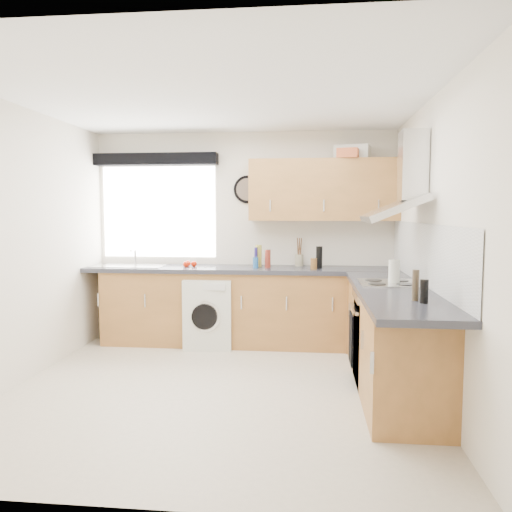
# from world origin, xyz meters

# --- Properties ---
(ground_plane) EXTENTS (3.60, 3.60, 0.00)m
(ground_plane) POSITION_xyz_m (0.00, 0.00, 0.00)
(ground_plane) COLOR beige
(ceiling) EXTENTS (3.60, 3.60, 0.02)m
(ceiling) POSITION_xyz_m (0.00, 0.00, 2.50)
(ceiling) COLOR white
(ceiling) RESTS_ON wall_back
(wall_back) EXTENTS (3.60, 0.02, 2.50)m
(wall_back) POSITION_xyz_m (0.00, 1.80, 1.25)
(wall_back) COLOR silver
(wall_back) RESTS_ON ground_plane
(wall_front) EXTENTS (3.60, 0.02, 2.50)m
(wall_front) POSITION_xyz_m (0.00, -1.80, 1.25)
(wall_front) COLOR silver
(wall_front) RESTS_ON ground_plane
(wall_left) EXTENTS (0.02, 3.60, 2.50)m
(wall_left) POSITION_xyz_m (-1.80, 0.00, 1.25)
(wall_left) COLOR silver
(wall_left) RESTS_ON ground_plane
(wall_right) EXTENTS (0.02, 3.60, 2.50)m
(wall_right) POSITION_xyz_m (1.80, 0.00, 1.25)
(wall_right) COLOR silver
(wall_right) RESTS_ON ground_plane
(window) EXTENTS (1.40, 0.02, 1.10)m
(window) POSITION_xyz_m (-1.05, 1.79, 1.55)
(window) COLOR beige
(window) RESTS_ON wall_back
(window_blind) EXTENTS (1.50, 0.18, 0.14)m
(window_blind) POSITION_xyz_m (-1.05, 1.70, 2.18)
(window_blind) COLOR black
(window_blind) RESTS_ON wall_back
(splashback) EXTENTS (0.01, 3.00, 0.54)m
(splashback) POSITION_xyz_m (1.79, 0.30, 1.18)
(splashback) COLOR white
(splashback) RESTS_ON wall_right
(base_cab_back) EXTENTS (3.00, 0.58, 0.86)m
(base_cab_back) POSITION_xyz_m (-0.10, 1.51, 0.43)
(base_cab_back) COLOR brown
(base_cab_back) RESTS_ON ground_plane
(base_cab_corner) EXTENTS (0.60, 0.60, 0.86)m
(base_cab_corner) POSITION_xyz_m (1.50, 1.50, 0.43)
(base_cab_corner) COLOR brown
(base_cab_corner) RESTS_ON ground_plane
(base_cab_right) EXTENTS (0.58, 2.10, 0.86)m
(base_cab_right) POSITION_xyz_m (1.51, 0.15, 0.43)
(base_cab_right) COLOR brown
(base_cab_right) RESTS_ON ground_plane
(worktop_back) EXTENTS (3.60, 0.62, 0.05)m
(worktop_back) POSITION_xyz_m (0.00, 1.50, 0.89)
(worktop_back) COLOR #23242B
(worktop_back) RESTS_ON base_cab_back
(worktop_right) EXTENTS (0.62, 2.42, 0.05)m
(worktop_right) POSITION_xyz_m (1.50, 0.00, 0.89)
(worktop_right) COLOR #23242B
(worktop_right) RESTS_ON base_cab_right
(sink) EXTENTS (0.84, 0.46, 0.10)m
(sink) POSITION_xyz_m (-1.33, 1.50, 0.95)
(sink) COLOR silver
(sink) RESTS_ON worktop_back
(oven) EXTENTS (0.56, 0.58, 0.85)m
(oven) POSITION_xyz_m (1.50, 0.30, 0.42)
(oven) COLOR black
(oven) RESTS_ON ground_plane
(hob_plate) EXTENTS (0.52, 0.52, 0.01)m
(hob_plate) POSITION_xyz_m (1.50, 0.30, 0.92)
(hob_plate) COLOR silver
(hob_plate) RESTS_ON worktop_right
(extractor_hood) EXTENTS (0.52, 0.78, 0.66)m
(extractor_hood) POSITION_xyz_m (1.60, 0.30, 1.77)
(extractor_hood) COLOR silver
(extractor_hood) RESTS_ON wall_right
(upper_cabinets) EXTENTS (1.70, 0.35, 0.70)m
(upper_cabinets) POSITION_xyz_m (0.95, 1.62, 1.80)
(upper_cabinets) COLOR brown
(upper_cabinets) RESTS_ON wall_back
(washing_machine) EXTENTS (0.58, 0.56, 0.79)m
(washing_machine) POSITION_xyz_m (-0.35, 1.40, 0.40)
(washing_machine) COLOR beige
(washing_machine) RESTS_ON ground_plane
(wall_clock) EXTENTS (0.33, 0.04, 0.33)m
(wall_clock) POSITION_xyz_m (0.05, 1.76, 1.82)
(wall_clock) COLOR black
(wall_clock) RESTS_ON wall_back
(casserole) EXTENTS (0.44, 0.37, 0.16)m
(casserole) POSITION_xyz_m (1.28, 1.72, 2.23)
(casserole) COLOR beige
(casserole) RESTS_ON upper_cabinets
(storage_box) EXTENTS (0.26, 0.23, 0.11)m
(storage_box) POSITION_xyz_m (1.21, 1.52, 2.20)
(storage_box) COLOR #AD4C28
(storage_box) RESTS_ON upper_cabinets
(utensil_pot) EXTENTS (0.10, 0.10, 0.14)m
(utensil_pot) POSITION_xyz_m (0.68, 1.70, 0.98)
(utensil_pot) COLOR gray
(utensil_pot) RESTS_ON worktop_back
(kitchen_roll) EXTENTS (0.10, 0.10, 0.21)m
(kitchen_roll) POSITION_xyz_m (1.54, 0.31, 1.02)
(kitchen_roll) COLOR beige
(kitchen_roll) RESTS_ON worktop_right
(tomato_cluster) EXTENTS (0.18, 0.18, 0.07)m
(tomato_cluster) POSITION_xyz_m (-0.60, 1.48, 0.95)
(tomato_cluster) COLOR red
(tomato_cluster) RESTS_ON worktop_back
(jar_0) EXTENTS (0.07, 0.07, 0.12)m
(jar_0) POSITION_xyz_m (0.84, 1.37, 0.97)
(jar_0) COLOR brown
(jar_0) RESTS_ON worktop_back
(jar_1) EXTENTS (0.07, 0.07, 0.25)m
(jar_1) POSITION_xyz_m (0.91, 1.50, 1.03)
(jar_1) COLOR black
(jar_1) RESTS_ON worktop_back
(jar_2) EXTENTS (0.04, 0.04, 0.23)m
(jar_2) POSITION_xyz_m (0.18, 1.51, 1.03)
(jar_2) COLOR #20164D
(jar_2) RESTS_ON worktop_back
(jar_3) EXTENTS (0.06, 0.06, 0.12)m
(jar_3) POSITION_xyz_m (0.18, 1.44, 0.97)
(jar_3) COLOR #1D518B
(jar_3) RESTS_ON worktop_back
(jar_4) EXTENTS (0.08, 0.08, 0.26)m
(jar_4) POSITION_xyz_m (0.20, 1.59, 1.04)
(jar_4) COLOR #A49A38
(jar_4) RESTS_ON worktop_back
(jar_5) EXTENTS (0.07, 0.07, 0.21)m
(jar_5) POSITION_xyz_m (0.32, 1.46, 1.02)
(jar_5) COLOR maroon
(jar_5) RESTS_ON worktop_back
(bottle_0) EXTENTS (0.05, 0.05, 0.22)m
(bottle_0) POSITION_xyz_m (1.55, -0.54, 1.02)
(bottle_0) COLOR #413424
(bottle_0) RESTS_ON worktop_right
(bottle_1) EXTENTS (0.06, 0.06, 0.17)m
(bottle_1) POSITION_xyz_m (1.59, -0.64, 0.99)
(bottle_1) COLOR black
(bottle_1) RESTS_ON worktop_right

